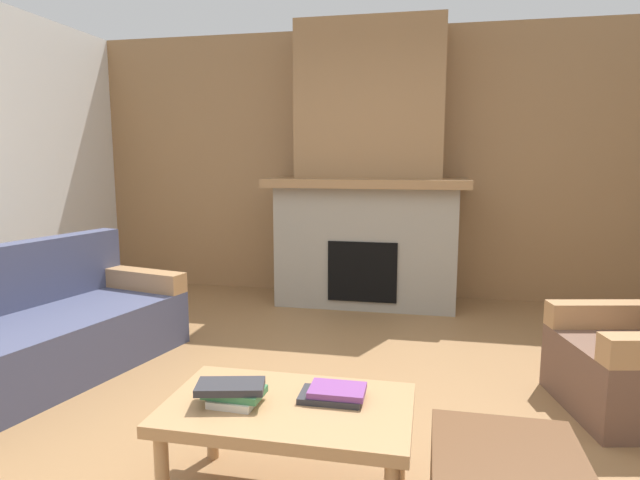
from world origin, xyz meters
The scene contains 7 objects.
ground centered at (0.00, 0.00, 0.00)m, with size 9.00×9.00×0.00m, color olive.
wall_back_wood_panel centered at (0.00, 3.00, 1.35)m, with size 6.00×0.12×2.70m, color #997047.
fireplace centered at (0.00, 2.62, 1.16)m, with size 1.90×0.82×2.70m.
couch centered at (-1.88, 0.38, 0.29)m, with size 1.22×1.94×0.85m.
coffee_table centered at (0.06, -0.59, 0.38)m, with size 1.00×0.60×0.43m.
book_stack_near_edge centered at (-0.16, -0.64, 0.48)m, with size 0.30×0.20×0.09m.
book_stack_center centered at (0.23, -0.52, 0.45)m, with size 0.27×0.17×0.05m.
Camera 1 is at (0.60, -2.56, 1.41)m, focal length 29.94 mm.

